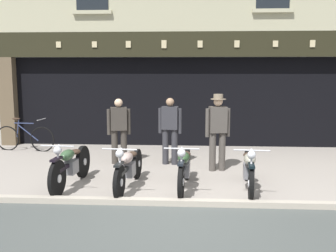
# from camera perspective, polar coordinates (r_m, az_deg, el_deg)

# --- Properties ---
(ground) EXTENTS (22.81, 22.00, 0.18)m
(ground) POSITION_cam_1_polar(r_m,az_deg,el_deg) (5.89, 0.49, -15.03)
(ground) COLOR gray
(shop_facade) EXTENTS (11.11, 4.42, 5.94)m
(shop_facade) POSITION_cam_1_polar(r_m,az_deg,el_deg) (13.43, 2.34, 5.56)
(shop_facade) COLOR black
(shop_facade) RESTS_ON ground
(motorcycle_left) EXTENTS (0.62, 1.99, 0.94)m
(motorcycle_left) POSITION_cam_1_polar(r_m,az_deg,el_deg) (7.99, -13.74, -5.39)
(motorcycle_left) COLOR black
(motorcycle_left) RESTS_ON ground
(motorcycle_center_left) EXTENTS (0.62, 2.02, 0.90)m
(motorcycle_center_left) POSITION_cam_1_polar(r_m,az_deg,el_deg) (7.70, -5.65, -5.85)
(motorcycle_center_left) COLOR black
(motorcycle_center_left) RESTS_ON ground
(motorcycle_center) EXTENTS (0.62, 1.99, 0.92)m
(motorcycle_center) POSITION_cam_1_polar(r_m,az_deg,el_deg) (7.64, 2.35, -5.87)
(motorcycle_center) COLOR black
(motorcycle_center) RESTS_ON ground
(motorcycle_center_right) EXTENTS (0.62, 2.00, 0.91)m
(motorcycle_center_right) POSITION_cam_1_polar(r_m,az_deg,el_deg) (7.72, 11.48, -5.94)
(motorcycle_center_right) COLOR black
(motorcycle_center_right) RESTS_ON ground
(salesman_left) EXTENTS (0.55, 0.29, 1.57)m
(salesman_left) POSITION_cam_1_polar(r_m,az_deg,el_deg) (9.62, -7.02, -0.30)
(salesman_left) COLOR #38332D
(salesman_left) RESTS_ON ground
(shopkeeper_center) EXTENTS (0.56, 0.26, 1.59)m
(shopkeeper_center) POSITION_cam_1_polar(r_m,az_deg,el_deg) (9.47, 0.29, -0.29)
(shopkeeper_center) COLOR #2D2D33
(shopkeeper_center) RESTS_ON ground
(salesman_right) EXTENTS (0.55, 0.34, 1.72)m
(salesman_right) POSITION_cam_1_polar(r_m,az_deg,el_deg) (8.94, 7.11, -0.36)
(salesman_right) COLOR #47423D
(salesman_right) RESTS_ON ground
(advert_board_near) EXTENTS (0.74, 0.03, 1.11)m
(advert_board_near) POSITION_cam_1_polar(r_m,az_deg,el_deg) (12.03, -7.85, 5.39)
(advert_board_near) COLOR silver
(leaning_bicycle) EXTENTS (1.75, 0.50, 0.94)m
(leaning_bicycle) POSITION_cam_1_polar(r_m,az_deg,el_deg) (11.80, -19.81, -1.55)
(leaning_bicycle) COLOR black
(leaning_bicycle) RESTS_ON ground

